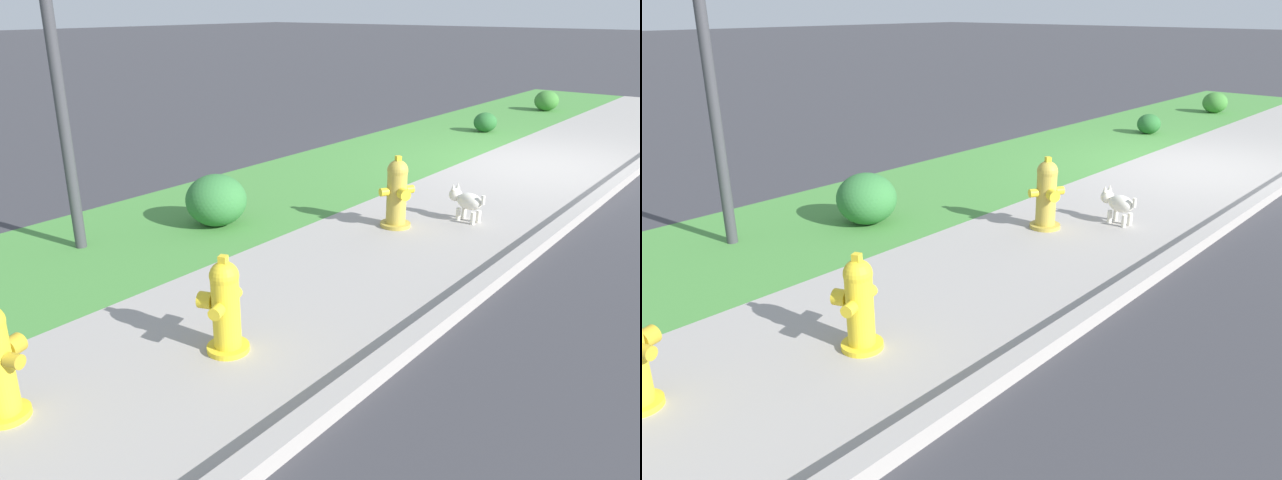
# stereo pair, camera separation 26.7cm
# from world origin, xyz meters

# --- Properties ---
(ground_plane) EXTENTS (120.00, 120.00, 0.00)m
(ground_plane) POSITION_xyz_m (0.00, 0.00, 0.00)
(ground_plane) COLOR #38383D
(sidewalk_pavement) EXTENTS (18.00, 2.18, 0.01)m
(sidewalk_pavement) POSITION_xyz_m (0.00, 0.00, 0.01)
(sidewalk_pavement) COLOR #9E9993
(sidewalk_pavement) RESTS_ON ground
(grass_verge) EXTENTS (18.00, 2.42, 0.01)m
(grass_verge) POSITION_xyz_m (0.00, 2.30, 0.00)
(grass_verge) COLOR #47893D
(grass_verge) RESTS_ON ground
(fire_hydrant_by_grass_verge) EXTENTS (0.38, 0.36, 0.73)m
(fire_hydrant_by_grass_verge) POSITION_xyz_m (-6.73, -0.17, 0.35)
(fire_hydrant_by_grass_verge) COLOR yellow
(fire_hydrant_by_grass_verge) RESTS_ON ground
(fire_hydrant_near_corner) EXTENTS (0.39, 0.38, 0.80)m
(fire_hydrant_near_corner) POSITION_xyz_m (-3.75, 0.31, 0.39)
(fire_hydrant_near_corner) COLOR gold
(fire_hydrant_near_corner) RESTS_ON ground
(small_white_dog) EXTENTS (0.24, 0.47, 0.41)m
(small_white_dog) POSITION_xyz_m (-3.08, -0.20, 0.24)
(small_white_dog) COLOR silver
(small_white_dog) RESTS_ON ground
(shrub_bush_far_verge) EXTENTS (0.67, 0.67, 0.57)m
(shrub_bush_far_verge) POSITION_xyz_m (-4.91, 1.91, 0.28)
(shrub_bush_far_verge) COLOR #337538
(shrub_bush_far_verge) RESTS_ON ground
(shrub_bush_near_lamp) EXTENTS (0.54, 0.54, 0.46)m
(shrub_bush_near_lamp) POSITION_xyz_m (5.29, 1.89, 0.23)
(shrub_bush_near_lamp) COLOR #3D7F33
(shrub_bush_near_lamp) RESTS_ON ground
(shrub_bush_mid_verge) EXTENTS (0.44, 0.44, 0.37)m
(shrub_bush_mid_verge) POSITION_xyz_m (2.01, 1.90, 0.19)
(shrub_bush_mid_verge) COLOR #28662D
(shrub_bush_mid_verge) RESTS_ON ground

